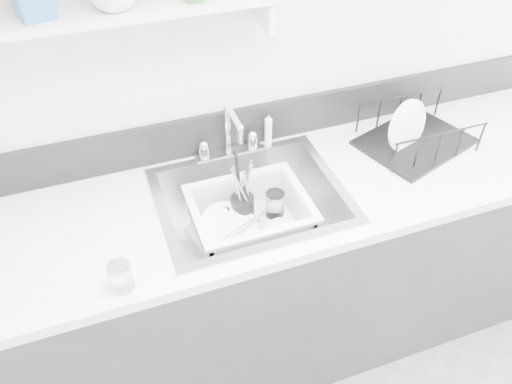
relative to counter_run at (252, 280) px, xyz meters
name	(u,v)px	position (x,y,z in m)	size (l,w,h in m)	color
room_shell	(455,148)	(0.00, -0.80, 1.22)	(3.50, 3.00, 2.60)	silver
counter_run	(252,280)	(0.00, 0.00, 0.00)	(3.20, 0.62, 0.92)	#28282C
backsplash	(225,130)	(0.00, 0.30, 0.54)	(3.20, 0.02, 0.16)	black
sink	(251,215)	(0.00, 0.00, 0.37)	(0.64, 0.52, 0.20)	silver
faucet	(229,142)	(0.00, 0.25, 0.52)	(0.26, 0.18, 0.23)	silver
side_sprayer	(268,130)	(0.16, 0.25, 0.53)	(0.03, 0.03, 0.14)	white
wall_shelf	(105,16)	(-0.35, 0.23, 1.05)	(1.00, 0.16, 0.12)	silver
wash_tub	(250,218)	(-0.01, -0.02, 0.37)	(0.41, 0.33, 0.16)	white
plate_stack	(232,232)	(-0.08, -0.02, 0.33)	(0.25, 0.25, 0.10)	white
utensil_cup	(242,207)	(-0.02, 0.05, 0.37)	(0.09, 0.09, 0.29)	black
ladle	(238,224)	(-0.05, -0.01, 0.34)	(0.26, 0.09, 0.07)	silver
tumbler_in_tub	(275,204)	(0.11, 0.04, 0.36)	(0.07, 0.07, 0.10)	white
tumbler_counter	(121,277)	(-0.47, -0.24, 0.50)	(0.06, 0.06, 0.09)	white
dish_rack	(418,128)	(0.70, 0.07, 0.53)	(0.41, 0.31, 0.14)	black
bowl_small	(282,233)	(0.09, -0.08, 0.33)	(0.12, 0.12, 0.04)	white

